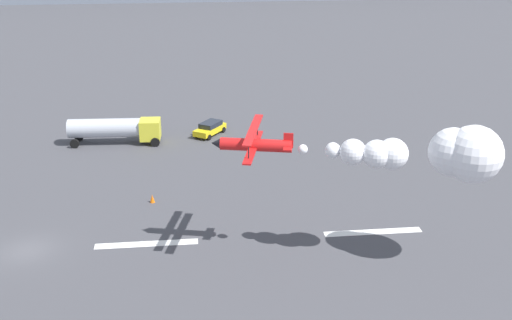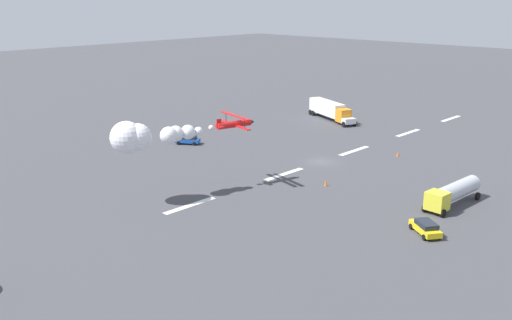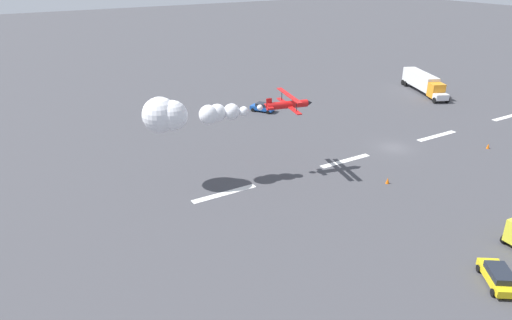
% 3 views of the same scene
% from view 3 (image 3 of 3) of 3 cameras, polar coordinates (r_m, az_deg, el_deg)
% --- Properties ---
extents(ground_plane, '(440.00, 440.00, 0.00)m').
position_cam_3_polar(ground_plane, '(68.19, 16.82, 1.49)').
color(ground_plane, '#424247').
rests_on(ground_plane, ground).
extents(runway_stripe_1, '(8.00, 0.90, 0.01)m').
position_cam_3_polar(runway_stripe_1, '(89.43, 28.91, 4.76)').
color(runway_stripe_1, white).
rests_on(runway_stripe_1, ground).
extents(runway_stripe_2, '(8.00, 0.90, 0.01)m').
position_cam_3_polar(runway_stripe_2, '(74.84, 21.59, 2.80)').
color(runway_stripe_2, white).
rests_on(runway_stripe_2, ground).
extents(runway_stripe_3, '(8.00, 0.90, 0.01)m').
position_cam_3_polar(runway_stripe_3, '(62.15, 11.08, -0.09)').
color(runway_stripe_3, white).
rests_on(runway_stripe_3, ground).
extents(runway_stripe_4, '(8.00, 0.90, 0.01)m').
position_cam_3_polar(runway_stripe_4, '(52.74, -3.95, -4.19)').
color(runway_stripe_4, white).
rests_on(runway_stripe_4, ground).
extents(stunt_biplane_red, '(19.93, 9.38, 4.04)m').
position_cam_3_polar(stunt_biplane_red, '(52.63, -9.25, 5.67)').
color(stunt_biplane_red, red).
extents(semi_truck_orange, '(8.37, 14.74, 3.70)m').
position_cam_3_polar(semi_truck_orange, '(98.41, 20.14, 9.10)').
color(semi_truck_orange, silver).
rests_on(semi_truck_orange, ground).
extents(followme_car_yellow, '(3.76, 4.49, 1.52)m').
position_cam_3_polar(followme_car_yellow, '(80.88, 0.86, 6.62)').
color(followme_car_yellow, '#194CA5').
rests_on(followme_car_yellow, ground).
extents(airport_staff_sedan, '(4.04, 4.69, 1.52)m').
position_cam_3_polar(airport_staff_sedan, '(43.56, 27.95, -12.68)').
color(airport_staff_sedan, yellow).
rests_on(airport_staff_sedan, ground).
extents(traffic_cone_near, '(0.44, 0.44, 0.75)m').
position_cam_3_polar(traffic_cone_near, '(72.70, 26.95, 1.56)').
color(traffic_cone_near, orange).
rests_on(traffic_cone_near, ground).
extents(traffic_cone_far, '(0.44, 0.44, 0.75)m').
position_cam_3_polar(traffic_cone_far, '(56.98, 16.08, -2.48)').
color(traffic_cone_far, orange).
rests_on(traffic_cone_far, ground).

